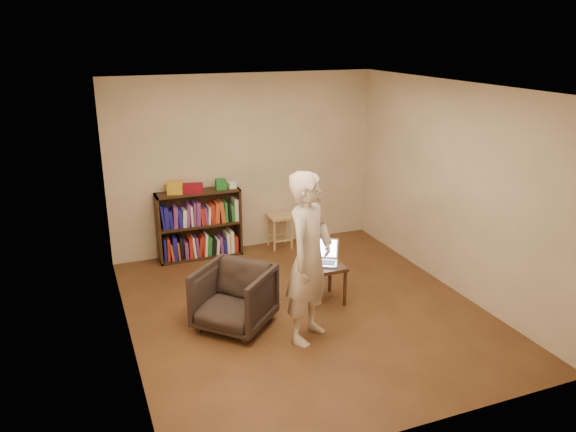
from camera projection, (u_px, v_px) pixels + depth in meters
name	position (u px, v px, depth m)	size (l,w,h in m)	color
floor	(305.00, 310.00, 6.68)	(4.50, 4.50, 0.00)	#492B17
ceiling	(307.00, 87.00, 5.86)	(4.50, 4.50, 0.00)	white
wall_back	(245.00, 163.00, 8.25)	(4.00, 4.00, 0.00)	beige
wall_left	(121.00, 228.00, 5.57)	(4.50, 4.50, 0.00)	beige
wall_right	(453.00, 188.00, 6.97)	(4.50, 4.50, 0.00)	beige
bookshelf	(199.00, 228.00, 8.12)	(1.20, 0.30, 1.00)	black
box_yellow	(175.00, 188.00, 7.78)	(0.21, 0.15, 0.17)	gold
red_cloth	(192.00, 188.00, 7.88)	(0.32, 0.23, 0.11)	maroon
box_green	(221.00, 184.00, 8.02)	(0.14, 0.14, 0.14)	#217D2F
box_white	(232.00, 185.00, 8.08)	(0.11, 0.11, 0.09)	white
stool	(280.00, 221.00, 8.50)	(0.35, 0.35, 0.51)	tan
armchair	(234.00, 298.00, 6.21)	(0.75, 0.78, 0.71)	#312820
side_table	(322.00, 271.00, 6.78)	(0.48, 0.48, 0.49)	black
laptop	(323.00, 257.00, 6.81)	(0.48, 0.47, 0.26)	#BBBBC0
person	(309.00, 258.00, 5.80)	(0.67, 0.44, 1.85)	beige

